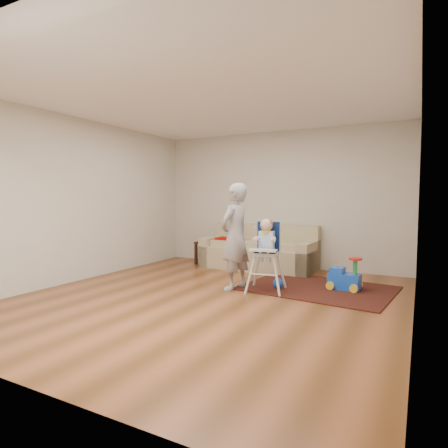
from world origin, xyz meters
The scene contains 9 objects.
ground centered at (0.00, 0.00, 0.00)m, with size 5.50×5.50×0.00m, color #543014.
room_envelope centered at (0.00, 0.53, 1.88)m, with size 5.04×5.52×2.72m.
sofa centered at (-0.25, 2.30, 0.43)m, with size 2.22×0.96×0.85m.
side_table centered at (-1.37, 2.34, 0.24)m, with size 0.47×0.47×0.47m, color black, non-canonical shape.
area_rug centered at (1.18, 1.22, 0.01)m, with size 2.12×1.59×0.02m, color black.
ride_on_toy centered at (1.56, 1.32, 0.26)m, with size 0.45×0.32×0.49m, color blue, non-canonical shape.
toy_ball centered at (0.66, 0.89, 0.10)m, with size 0.16×0.16×0.16m, color blue.
high_chair centered at (0.55, 0.69, 0.52)m, with size 0.58×0.58×1.09m.
adult centered at (0.08, 0.61, 0.80)m, with size 0.58×0.38×1.60m, color gray.
Camera 1 is at (2.54, -4.41, 1.38)m, focal length 30.00 mm.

